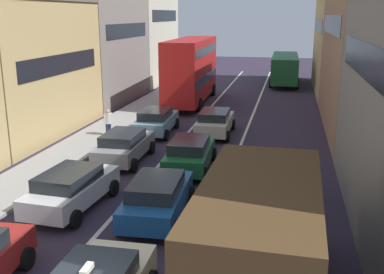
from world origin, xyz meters
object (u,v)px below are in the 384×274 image
object	(u,v)px
bus_mid_queue_primary	(191,68)
wagon_left_lane_second	(71,188)
sedan_centre_lane_second	(157,197)
sedan_left_lane_fourth	(156,121)
bus_far_queue_secondary	(285,66)
coupe_centre_lane_fourth	(215,122)
removalist_box_truck	(261,236)
pedestrian_near_kerb	(108,121)
sedan_right_lane_behind_truck	(266,180)
sedan_left_lane_third	(124,146)
hatchback_centre_lane_third	(190,153)

from	to	relation	value
bus_mid_queue_primary	wagon_left_lane_second	bearing A→B (deg)	178.87
sedan_centre_lane_second	wagon_left_lane_second	bearing A→B (deg)	84.27
sedan_left_lane_fourth	bus_far_queue_secondary	xyz separation A→B (m)	(7.05, 22.31, 0.96)
sedan_left_lane_fourth	coupe_centre_lane_fourth	bearing A→B (deg)	-84.61
bus_mid_queue_primary	coupe_centre_lane_fourth	bearing A→B (deg)	-161.13
removalist_box_truck	sedan_left_lane_fourth	bearing A→B (deg)	26.13
removalist_box_truck	bus_far_queue_secondary	world-z (taller)	removalist_box_truck
sedan_centre_lane_second	coupe_centre_lane_fourth	world-z (taller)	same
coupe_centre_lane_fourth	sedan_left_lane_fourth	distance (m)	3.48
sedan_centre_lane_second	wagon_left_lane_second	size ratio (longest dim) A/B	1.00
coupe_centre_lane_fourth	pedestrian_near_kerb	distance (m)	6.19
sedan_right_lane_behind_truck	coupe_centre_lane_fourth	bearing A→B (deg)	18.97
removalist_box_truck	pedestrian_near_kerb	bearing A→B (deg)	35.53
bus_mid_queue_primary	bus_far_queue_secondary	size ratio (longest dim) A/B	1.00
coupe_centre_lane_fourth	sedan_left_lane_third	bearing A→B (deg)	148.65
bus_far_queue_secondary	sedan_left_lane_third	bearing A→B (deg)	165.03
hatchback_centre_lane_third	sedan_centre_lane_second	bearing A→B (deg)	177.19
sedan_left_lane_third	pedestrian_near_kerb	bearing A→B (deg)	30.55
hatchback_centre_lane_third	bus_mid_queue_primary	bearing A→B (deg)	9.24
sedan_left_lane_third	sedan_right_lane_behind_truck	xyz separation A→B (m)	(6.95, -3.27, 0.00)
removalist_box_truck	pedestrian_near_kerb	distance (m)	17.26
pedestrian_near_kerb	sedan_left_lane_fourth	bearing A→B (deg)	67.79
removalist_box_truck	sedan_centre_lane_second	bearing A→B (deg)	42.07
bus_mid_queue_primary	pedestrian_near_kerb	xyz separation A→B (m)	(-2.43, -11.26, -1.88)
wagon_left_lane_second	bus_far_queue_secondary	size ratio (longest dim) A/B	0.42
bus_far_queue_secondary	pedestrian_near_kerb	world-z (taller)	bus_far_queue_secondary
sedan_right_lane_behind_truck	bus_mid_queue_primary	bearing A→B (deg)	18.62
removalist_box_truck	wagon_left_lane_second	world-z (taller)	removalist_box_truck
wagon_left_lane_second	sedan_left_lane_fourth	size ratio (longest dim) A/B	1.01
removalist_box_truck	sedan_centre_lane_second	size ratio (longest dim) A/B	1.77
wagon_left_lane_second	sedan_left_lane_third	distance (m)	5.64
hatchback_centre_lane_third	sedan_left_lane_third	bearing A→B (deg)	77.94
hatchback_centre_lane_third	sedan_left_lane_third	world-z (taller)	same
wagon_left_lane_second	pedestrian_near_kerb	distance (m)	9.99
wagon_left_lane_second	pedestrian_near_kerb	bearing A→B (deg)	18.35
removalist_box_truck	pedestrian_near_kerb	xyz separation A→B (m)	(-9.65, 14.27, -1.03)
coupe_centre_lane_fourth	bus_far_queue_secondary	distance (m)	22.17
removalist_box_truck	sedan_left_lane_third	xyz separation A→B (m)	(-7.18, 10.24, -1.18)
wagon_left_lane_second	bus_mid_queue_primary	bearing A→B (deg)	3.94
pedestrian_near_kerb	sedan_right_lane_behind_truck	bearing A→B (deg)	0.30
wagon_left_lane_second	coupe_centre_lane_fourth	bearing A→B (deg)	-12.66
hatchback_centre_lane_third	bus_far_queue_secondary	xyz separation A→B (m)	(3.69, 28.28, 0.96)
bus_mid_queue_primary	pedestrian_near_kerb	world-z (taller)	bus_mid_queue_primary
sedan_left_lane_third	bus_mid_queue_primary	xyz separation A→B (m)	(-0.03, 15.28, 2.03)
bus_mid_queue_primary	pedestrian_near_kerb	distance (m)	11.67
coupe_centre_lane_fourth	bus_mid_queue_primary	size ratio (longest dim) A/B	0.41
sedan_left_lane_third	sedan_left_lane_fourth	world-z (taller)	same
removalist_box_truck	wagon_left_lane_second	xyz separation A→B (m)	(-7.12, 4.61, -1.18)
wagon_left_lane_second	sedan_left_lane_fourth	xyz separation A→B (m)	(-0.07, 11.06, 0.00)
wagon_left_lane_second	coupe_centre_lane_fourth	world-z (taller)	same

